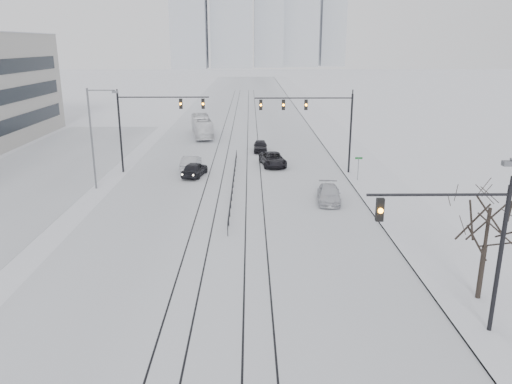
{
  "coord_description": "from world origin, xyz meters",
  "views": [
    {
      "loc": [
        1.55,
        -13.82,
        12.65
      ],
      "look_at": [
        1.93,
        17.9,
        3.2
      ],
      "focal_mm": 35.0,
      "sensor_mm": 36.0,
      "label": 1
    }
  ],
  "objects_px": {
    "bare_tree": "(489,218)",
    "sedan_nb_far": "(260,146)",
    "sedan_sb_outer": "(191,163)",
    "sedan_nb_front": "(273,159)",
    "traffic_mast_near": "(465,240)",
    "box_truck": "(202,127)",
    "sedan_sb_inner": "(195,169)",
    "sedan_nb_right": "(329,194)"
  },
  "relations": [
    {
      "from": "bare_tree",
      "to": "sedan_nb_far",
      "type": "xyz_separation_m",
      "value": [
        -10.4,
        36.91,
        -3.8
      ]
    },
    {
      "from": "traffic_mast_near",
      "to": "sedan_nb_front",
      "type": "bearing_deg",
      "value": 101.82
    },
    {
      "from": "traffic_mast_near",
      "to": "sedan_nb_right",
      "type": "bearing_deg",
      "value": 97.84
    },
    {
      "from": "sedan_sb_outer",
      "to": "sedan_nb_right",
      "type": "relative_size",
      "value": 1.0
    },
    {
      "from": "sedan_nb_front",
      "to": "traffic_mast_near",
      "type": "bearing_deg",
      "value": -86.52
    },
    {
      "from": "traffic_mast_near",
      "to": "box_truck",
      "type": "distance_m",
      "value": 52.98
    },
    {
      "from": "traffic_mast_near",
      "to": "bare_tree",
      "type": "bearing_deg",
      "value": 51.24
    },
    {
      "from": "box_truck",
      "to": "sedan_sb_outer",
      "type": "bearing_deg",
      "value": 82.79
    },
    {
      "from": "sedan_sb_inner",
      "to": "sedan_nb_far",
      "type": "relative_size",
      "value": 1.06
    },
    {
      "from": "sedan_nb_right",
      "to": "box_truck",
      "type": "xyz_separation_m",
      "value": [
        -13.34,
        30.7,
        0.77
      ]
    },
    {
      "from": "sedan_nb_front",
      "to": "box_truck",
      "type": "relative_size",
      "value": 0.5
    },
    {
      "from": "sedan_nb_right",
      "to": "sedan_nb_far",
      "type": "bearing_deg",
      "value": 110.5
    },
    {
      "from": "sedan_sb_inner",
      "to": "bare_tree",
      "type": "bearing_deg",
      "value": 136.28
    },
    {
      "from": "bare_tree",
      "to": "sedan_sb_outer",
      "type": "relative_size",
      "value": 1.34
    },
    {
      "from": "sedan_sb_outer",
      "to": "box_truck",
      "type": "relative_size",
      "value": 0.44
    },
    {
      "from": "sedan_sb_inner",
      "to": "traffic_mast_near",
      "type": "bearing_deg",
      "value": 129.62
    },
    {
      "from": "sedan_nb_right",
      "to": "sedan_nb_front",
      "type": "bearing_deg",
      "value": 113.58
    },
    {
      "from": "sedan_sb_inner",
      "to": "sedan_nb_right",
      "type": "height_order",
      "value": "sedan_sb_inner"
    },
    {
      "from": "sedan_sb_inner",
      "to": "sedan_nb_right",
      "type": "distance_m",
      "value": 14.71
    },
    {
      "from": "sedan_sb_outer",
      "to": "sedan_nb_front",
      "type": "relative_size",
      "value": 0.89
    },
    {
      "from": "sedan_nb_front",
      "to": "sedan_nb_right",
      "type": "relative_size",
      "value": 1.13
    },
    {
      "from": "box_truck",
      "to": "sedan_nb_front",
      "type": "bearing_deg",
      "value": 108.23
    },
    {
      "from": "bare_tree",
      "to": "box_truck",
      "type": "distance_m",
      "value": 50.95
    },
    {
      "from": "sedan_nb_front",
      "to": "sedan_nb_right",
      "type": "height_order",
      "value": "sedan_nb_front"
    },
    {
      "from": "sedan_sb_outer",
      "to": "traffic_mast_near",
      "type": "bearing_deg",
      "value": 119.43
    },
    {
      "from": "sedan_sb_outer",
      "to": "box_truck",
      "type": "xyz_separation_m",
      "value": [
        -0.65,
        19.63,
        0.68
      ]
    },
    {
      "from": "sedan_sb_inner",
      "to": "box_truck",
      "type": "distance_m",
      "value": 22.3
    },
    {
      "from": "traffic_mast_near",
      "to": "bare_tree",
      "type": "relative_size",
      "value": 1.15
    },
    {
      "from": "bare_tree",
      "to": "sedan_sb_inner",
      "type": "bearing_deg",
      "value": 124.33
    },
    {
      "from": "bare_tree",
      "to": "box_truck",
      "type": "height_order",
      "value": "bare_tree"
    },
    {
      "from": "traffic_mast_near",
      "to": "bare_tree",
      "type": "xyz_separation_m",
      "value": [
        2.41,
        3.0,
        -0.07
      ]
    },
    {
      "from": "sedan_nb_right",
      "to": "sedan_nb_far",
      "type": "distance_m",
      "value": 20.91
    },
    {
      "from": "sedan_nb_right",
      "to": "box_truck",
      "type": "height_order",
      "value": "box_truck"
    },
    {
      "from": "traffic_mast_near",
      "to": "sedan_sb_outer",
      "type": "distance_m",
      "value": 34.61
    },
    {
      "from": "sedan_sb_inner",
      "to": "box_truck",
      "type": "relative_size",
      "value": 0.42
    },
    {
      "from": "sedan_nb_far",
      "to": "traffic_mast_near",
      "type": "bearing_deg",
      "value": -77.92
    },
    {
      "from": "sedan_nb_right",
      "to": "sedan_nb_far",
      "type": "height_order",
      "value": "sedan_nb_far"
    },
    {
      "from": "sedan_sb_outer",
      "to": "box_truck",
      "type": "bearing_deg",
      "value": -85.25
    },
    {
      "from": "traffic_mast_near",
      "to": "sedan_sb_inner",
      "type": "height_order",
      "value": "traffic_mast_near"
    },
    {
      "from": "sedan_sb_inner",
      "to": "sedan_nb_right",
      "type": "relative_size",
      "value": 0.95
    },
    {
      "from": "sedan_sb_outer",
      "to": "sedan_nb_right",
      "type": "height_order",
      "value": "sedan_sb_outer"
    },
    {
      "from": "sedan_sb_outer",
      "to": "sedan_nb_front",
      "type": "xyz_separation_m",
      "value": [
        8.59,
        1.74,
        -0.04
      ]
    }
  ]
}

